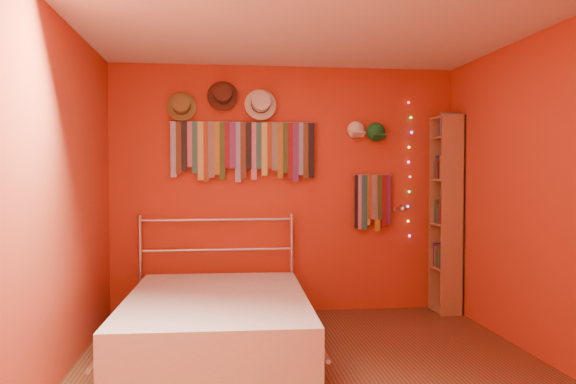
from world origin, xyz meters
name	(u,v)px	position (x,y,z in m)	size (l,w,h in m)	color
ground	(315,371)	(0.00, 0.00, 0.00)	(3.50, 3.50, 0.00)	#4F2A1B
back_wall	(286,190)	(0.00, 1.75, 1.25)	(3.50, 0.02, 2.50)	#AD2A1B
right_wall	(546,196)	(1.75, 0.00, 1.25)	(0.02, 3.50, 2.50)	#AD2A1B
left_wall	(58,199)	(-1.75, 0.00, 1.25)	(0.02, 3.50, 2.50)	#AD2A1B
ceiling	(315,20)	(0.00, 0.00, 2.50)	(3.50, 3.50, 0.02)	white
tie_rack	(244,148)	(-0.43, 1.68, 1.67)	(1.45, 0.03, 0.60)	silver
small_tie_rack	(372,200)	(0.89, 1.69, 1.15)	(0.40, 0.03, 0.59)	silver
fedora_olive	(181,105)	(-1.04, 1.65, 2.08)	(0.29, 0.16, 0.29)	olive
fedora_brown	(223,95)	(-0.64, 1.65, 2.19)	(0.30, 0.16, 0.30)	#472419
fedora_white	(261,103)	(-0.26, 1.65, 2.11)	(0.32, 0.17, 0.31)	silver
cap_white	(356,130)	(0.72, 1.70, 1.86)	(0.18, 0.22, 0.18)	white
cap_green	(376,132)	(0.93, 1.70, 1.84)	(0.19, 0.23, 0.19)	#19732D
fairy_lights	(409,169)	(1.29, 1.71, 1.46)	(0.06, 0.02, 1.41)	#FF3333
reading_lamp	(402,209)	(1.14, 1.51, 1.06)	(0.07, 0.31, 0.09)	silver
bookshelf	(450,213)	(1.66, 1.53, 1.02)	(0.25, 0.34, 2.00)	olive
bed	(217,320)	(-0.70, 0.59, 0.23)	(1.59, 2.12, 1.01)	silver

